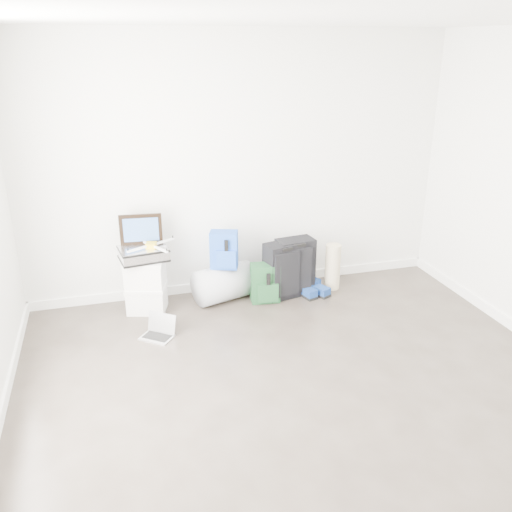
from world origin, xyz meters
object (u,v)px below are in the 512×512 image
object	(u,v)px
large_suitcase	(283,270)
carry_on	(295,267)
duffel_bag	(224,283)
boxes_stack	(146,285)
laptop	(159,331)
briefcase	(143,254)

from	to	relation	value
large_suitcase	carry_on	size ratio (longest dim) A/B	0.98
carry_on	duffel_bag	bearing A→B (deg)	169.14
boxes_stack	laptop	bearing A→B (deg)	-68.30
carry_on	laptop	bearing A→B (deg)	-167.79
large_suitcase	briefcase	bearing A→B (deg)	164.23
duffel_bag	laptop	xyz separation A→B (m)	(-0.76, -0.59, -0.14)
carry_on	briefcase	bearing A→B (deg)	171.97
duffel_bag	carry_on	size ratio (longest dim) A/B	0.99
laptop	large_suitcase	bearing A→B (deg)	57.80
briefcase	duffel_bag	size ratio (longest dim) A/B	0.73
duffel_bag	carry_on	distance (m)	0.78
boxes_stack	laptop	size ratio (longest dim) A/B	1.57
briefcase	boxes_stack	bearing A→B (deg)	0.00
duffel_bag	large_suitcase	xyz separation A→B (m)	(0.62, -0.10, 0.11)
briefcase	duffel_bag	bearing A→B (deg)	-5.83
laptop	boxes_stack	bearing A→B (deg)	133.56
large_suitcase	carry_on	distance (m)	0.16
carry_on	boxes_stack	bearing A→B (deg)	171.97
boxes_stack	carry_on	xyz separation A→B (m)	(1.58, -0.02, 0.03)
large_suitcase	carry_on	xyz separation A→B (m)	(0.15, 0.05, 0.01)
briefcase	duffel_bag	distance (m)	0.92
boxes_stack	carry_on	distance (m)	1.59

